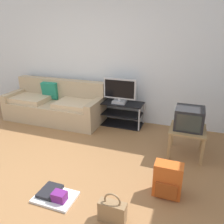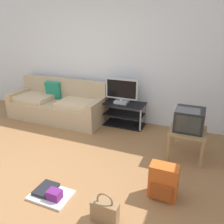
# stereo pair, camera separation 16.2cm
# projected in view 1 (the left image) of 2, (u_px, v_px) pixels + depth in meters

# --- Properties ---
(ground_plane) EXTENTS (9.00, 9.80, 0.02)m
(ground_plane) POSITION_uv_depth(u_px,v_px,m) (30.00, 179.00, 3.07)
(ground_plane) COLOR olive
(wall_back) EXTENTS (9.00, 0.10, 2.70)m
(wall_back) POSITION_uv_depth(u_px,v_px,m) (99.00, 55.00, 4.74)
(wall_back) COLOR silver
(wall_back) RESTS_ON ground_plane
(couch) EXTENTS (2.09, 0.83, 0.83)m
(couch) POSITION_uv_depth(u_px,v_px,m) (55.00, 105.00, 4.92)
(couch) COLOR tan
(couch) RESTS_ON ground_plane
(tv_stand) EXTENTS (0.94, 0.43, 0.47)m
(tv_stand) POSITION_uv_depth(u_px,v_px,m) (120.00, 113.00, 4.68)
(tv_stand) COLOR black
(tv_stand) RESTS_ON ground_plane
(flat_tv) EXTENTS (0.66, 0.22, 0.49)m
(flat_tv) POSITION_uv_depth(u_px,v_px,m) (120.00, 91.00, 4.49)
(flat_tv) COLOR #B2B2B7
(flat_tv) RESTS_ON tv_stand
(side_table) EXTENTS (0.53, 0.53, 0.45)m
(side_table) POSITION_uv_depth(u_px,v_px,m) (187.00, 133.00, 3.51)
(side_table) COLOR #9E7A4C
(side_table) RESTS_ON ground_plane
(crt_tv) EXTENTS (0.42, 0.41, 0.32)m
(crt_tv) POSITION_uv_depth(u_px,v_px,m) (189.00, 118.00, 3.44)
(crt_tv) COLOR #232326
(crt_tv) RESTS_ON side_table
(backpack) EXTENTS (0.33, 0.26, 0.42)m
(backpack) POSITION_uv_depth(u_px,v_px,m) (168.00, 180.00, 2.71)
(backpack) COLOR #CC561E
(backpack) RESTS_ON ground_plane
(handbag) EXTENTS (0.29, 0.11, 0.35)m
(handbag) POSITION_uv_depth(u_px,v_px,m) (112.00, 211.00, 2.36)
(handbag) COLOR olive
(handbag) RESTS_ON ground_plane
(floor_tray) EXTENTS (0.48, 0.35, 0.14)m
(floor_tray) POSITION_uv_depth(u_px,v_px,m) (55.00, 195.00, 2.71)
(floor_tray) COLOR silver
(floor_tray) RESTS_ON ground_plane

